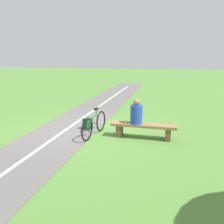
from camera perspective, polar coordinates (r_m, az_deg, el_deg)
name	(u,v)px	position (r m, az deg, el deg)	size (l,w,h in m)	color
ground_plane	(88,129)	(8.30, -5.67, -4.07)	(80.00, 80.00, 0.00)	#548438
bench	(143,128)	(7.35, 7.51, -3.82)	(2.01, 0.54, 0.45)	#937047
person_seated	(136,113)	(7.26, 5.86, -0.26)	(0.39, 0.39, 0.77)	#2847B7
bicycle	(94,125)	(7.52, -4.23, -3.01)	(0.37, 1.68, 0.86)	black
backpack	(88,124)	(8.22, -5.86, -2.82)	(0.35, 0.35, 0.40)	#1E4C2D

